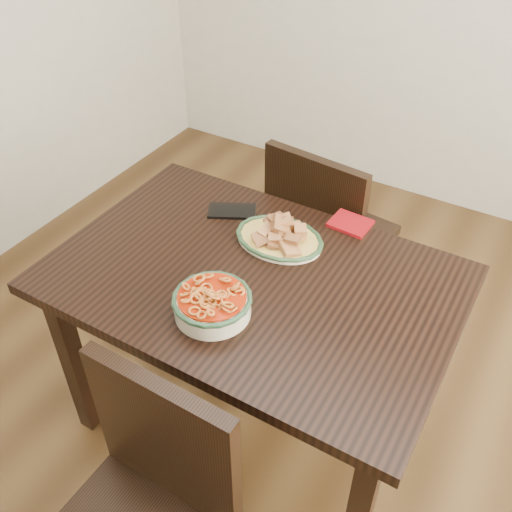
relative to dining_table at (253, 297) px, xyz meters
The scene contains 8 objects.
floor 0.67m from the dining_table, 48.22° to the left, with size 3.50×3.50×0.00m, color #3A2612.
dining_table is the anchor object (origin of this frame).
chair_far 0.63m from the dining_table, 92.67° to the left, with size 0.46×0.46×0.89m.
chair_near 0.68m from the dining_table, 83.25° to the right, with size 0.43×0.43×0.89m.
fish_plate 0.23m from the dining_table, 92.87° to the left, with size 0.29×0.23×0.11m.
noodle_bowl 0.24m from the dining_table, 94.04° to the right, with size 0.23×0.23×0.08m.
smartphone 0.35m from the dining_table, 133.21° to the left, with size 0.16×0.09×0.01m, color black.
napkin 0.43m from the dining_table, 68.24° to the left, with size 0.13×0.11×0.01m, color maroon.
Camera 1 is at (0.57, -1.22, 1.90)m, focal length 40.00 mm.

